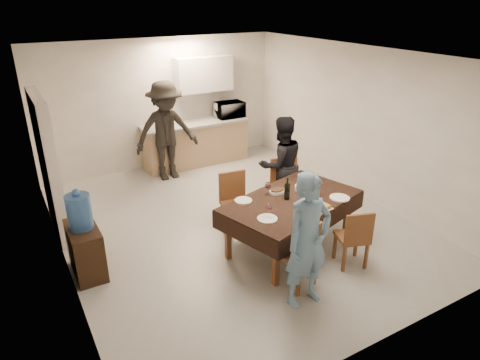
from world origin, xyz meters
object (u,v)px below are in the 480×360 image
object	(u,v)px
dining_table	(292,202)
water_pitcher	(315,188)
wine_bottle	(287,189)
person_far	(281,165)
water_jug	(79,212)
savoury_tart	(315,207)
person_kitchen	(166,131)
console	(86,250)
microwave	(230,110)
person_near	(308,241)

from	to	relation	value
dining_table	water_pitcher	world-z (taller)	water_pitcher
wine_bottle	person_far	distance (m)	1.17
water_jug	wine_bottle	xyz separation A→B (m)	(2.60, -0.76, 0.02)
water_pitcher	savoury_tart	xyz separation A→B (m)	(-0.25, -0.33, -0.09)
person_kitchen	savoury_tart	bearing A→B (deg)	-79.53
person_kitchen	console	bearing A→B (deg)	-130.33
water_jug	water_pitcher	bearing A→B (deg)	-15.91
microwave	person_near	size ratio (longest dim) A/B	0.36
dining_table	water_jug	size ratio (longest dim) A/B	4.81
water_jug	savoury_tart	size ratio (longest dim) A/B	1.11
savoury_tart	microwave	bearing A→B (deg)	76.94
water_jug	microwave	xyz separation A→B (m)	(3.70, 2.90, 0.18)
microwave	person_far	size ratio (longest dim) A/B	0.37
wine_bottle	savoury_tart	distance (m)	0.47
water_jug	person_near	distance (m)	2.81
water_pitcher	wine_bottle	bearing A→B (deg)	165.96
dining_table	person_near	bearing A→B (deg)	-133.79
dining_table	person_near	distance (m)	1.19
wine_bottle	microwave	size ratio (longest dim) A/B	0.53
person_far	water_pitcher	bearing A→B (deg)	85.29
wine_bottle	person_far	size ratio (longest dim) A/B	0.19
wine_bottle	console	bearing A→B (deg)	163.80
console	wine_bottle	distance (m)	2.77
console	savoury_tart	world-z (taller)	savoury_tart
dining_table	savoury_tart	world-z (taller)	savoury_tart
wine_bottle	microwave	bearing A→B (deg)	73.28
dining_table	person_kitchen	distance (m)	3.31
console	person_far	bearing A→B (deg)	4.36
wine_bottle	person_near	distance (m)	1.21
savoury_tart	person_kitchen	bearing A→B (deg)	100.47
water_pitcher	savoury_tart	distance (m)	0.42
water_jug	savoury_tart	xyz separation A→B (m)	(2.75, -1.19, -0.11)
water_jug	water_pitcher	size ratio (longest dim) A/B	2.03
person_near	console	bearing A→B (deg)	137.52
console	person_near	distance (m)	2.85
person_kitchen	microwave	bearing A→B (deg)	15.52
wine_bottle	dining_table	bearing A→B (deg)	-45.00
water_jug	console	bearing A→B (deg)	0.00
savoury_tart	microwave	distance (m)	4.20
person_far	person_kitchen	bearing A→B (deg)	-57.45
microwave	person_far	distance (m)	2.72
water_pitcher	person_far	xyz separation A→B (m)	(0.20, 1.10, -0.06)
dining_table	console	bearing A→B (deg)	146.95
water_jug	wine_bottle	world-z (taller)	water_jug
savoury_tart	person_far	world-z (taller)	person_far
savoury_tart	dining_table	bearing A→B (deg)	104.74
console	water_pitcher	distance (m)	3.17
savoury_tart	person_near	xyz separation A→B (m)	(-0.65, -0.67, 0.04)
savoury_tart	person_near	bearing A→B (deg)	-134.13
microwave	wine_bottle	bearing A→B (deg)	73.28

